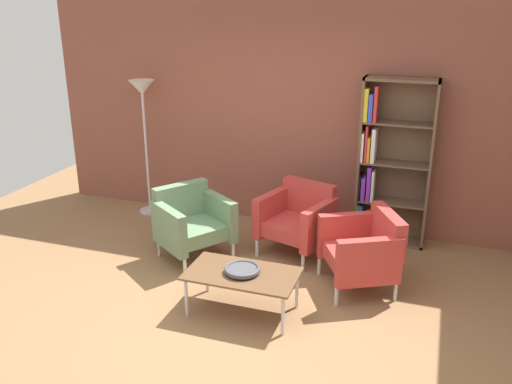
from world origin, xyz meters
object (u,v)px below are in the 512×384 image
Objects in this scene: coffee_table_low at (242,276)px; armchair_by_bookshelf at (298,218)px; armchair_near_window at (364,249)px; armchair_spare_guest at (192,221)px; floor_lamp_torchiere at (143,104)px; decorative_bowl at (242,269)px; bookshelf_tall at (387,164)px.

coffee_table_low is 1.14× the size of armchair_by_bookshelf.
armchair_near_window is 0.98× the size of armchair_spare_guest.
floor_lamp_torchiere is at bearing -176.03° from armchair_by_bookshelf.
bookshelf_tall is at bearing 63.43° from decorative_bowl.
armchair_by_bookshelf is at bearing -151.87° from armchair_near_window.
coffee_table_low is at bearing -116.57° from bookshelf_tall.
decorative_bowl is 1.26m from armchair_near_window.
bookshelf_tall is at bearing 63.43° from coffee_table_low.
armchair_near_window is 0.53× the size of floor_lamp_torchiere.
decorative_bowl reaches higher than coffee_table_low.
armchair_by_bookshelf reaches higher than decorative_bowl.
armchair_spare_guest is at bearing -42.66° from floor_lamp_torchiere.
armchair_spare_guest is 1.82m from floor_lamp_torchiere.
armchair_near_window reaches higher than coffee_table_low.
bookshelf_tall is 2.17× the size of armchair_by_bookshelf.
coffee_table_low is 1.26m from armchair_near_window.
armchair_by_bookshelf is 0.97m from armchair_near_window.
floor_lamp_torchiere reaches higher than decorative_bowl.
decorative_bowl is at bearing -99.36° from armchair_spare_guest.
bookshelf_tall is 2.32m from coffee_table_low.
armchair_by_bookshelf is 0.50× the size of floor_lamp_torchiere.
coffee_table_low is 1.36m from armchair_by_bookshelf.
coffee_table_low is at bearing -43.36° from floor_lamp_torchiere.
armchair_spare_guest is 0.54× the size of floor_lamp_torchiere.
coffee_table_low is at bearing -77.81° from armchair_near_window.
armchair_spare_guest reaches higher than decorative_bowl.
decorative_bowl is 0.36× the size of armchair_by_bookshelf.
decorative_bowl is at bearing -116.57° from bookshelf_tall.
bookshelf_tall is 1.90× the size of coffee_table_low.
armchair_spare_guest is at bearing 135.83° from decorative_bowl.
armchair_by_bookshelf is at bearing -142.15° from bookshelf_tall.
bookshelf_tall is 2.05× the size of armchair_near_window.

